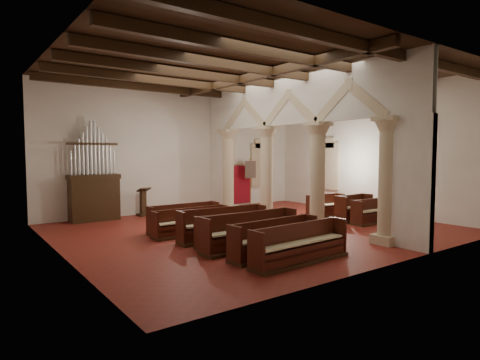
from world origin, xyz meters
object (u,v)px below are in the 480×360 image
pipe_organ (94,189)px  aisle_pew_0 (372,215)px  lectern (143,204)px  processional_banner (250,191)px  nave_pew_0 (301,250)px

pipe_organ → aisle_pew_0: 11.81m
pipe_organ → lectern: pipe_organ is taller
lectern → processional_banner: (6.15, -0.13, 0.28)m
processional_banner → aisle_pew_0: (0.73, -7.33, -0.49)m
lectern → aisle_pew_0: 10.15m
pipe_organ → nave_pew_0: pipe_organ is taller
lectern → aisle_pew_0: size_ratio=0.66×
pipe_organ → aisle_pew_0: bearing=-39.4°
pipe_organ → nave_pew_0: bearing=-75.8°
processional_banner → nave_pew_0: (-5.84, -9.82, -0.49)m
pipe_organ → lectern: 2.35m
nave_pew_0 → lectern: bearing=88.8°
processional_banner → pipe_organ: bearing=-157.5°
lectern → aisle_pew_0: lectern is taller
pipe_organ → processional_banner: bearing=-1.0°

